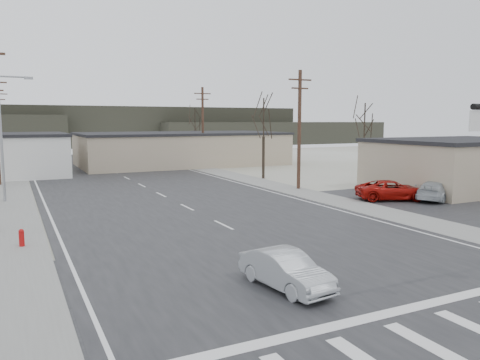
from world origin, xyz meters
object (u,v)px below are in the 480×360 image
object	(u,v)px
car_far_b	(52,160)
car_parked_red	(392,190)
car_parked_silver	(435,191)
fire_hydrant	(22,238)
sedan_crossing	(286,270)
car_far_a	(143,159)

from	to	relation	value
car_far_b	car_parked_red	world-z (taller)	car_parked_red
car_parked_red	car_parked_silver	xyz separation A→B (m)	(2.80, -1.46, -0.02)
car_far_b	car_parked_silver	bearing A→B (deg)	-60.53
fire_hydrant	sedan_crossing	xyz separation A→B (m)	(8.08, -9.98, 0.24)
fire_hydrant	car_parked_silver	world-z (taller)	car_parked_silver
fire_hydrant	car_far_b	distance (m)	43.08
fire_hydrant	sedan_crossing	world-z (taller)	sedan_crossing
sedan_crossing	car_parked_red	world-z (taller)	car_parked_red
fire_hydrant	car_far_a	world-z (taller)	car_far_a
car_far_b	fire_hydrant	bearing A→B (deg)	-95.27
car_far_b	car_parked_red	bearing A→B (deg)	-62.76
fire_hydrant	car_far_a	bearing A→B (deg)	67.47
fire_hydrant	car_far_b	xyz separation A→B (m)	(4.63, 42.83, 0.21)
sedan_crossing	car_parked_silver	distance (m)	22.23
car_far_b	car_parked_red	distance (m)	45.32
car_far_a	car_parked_red	bearing A→B (deg)	118.19
car_parked_red	car_parked_silver	distance (m)	3.16
car_far_a	car_parked_silver	bearing A→B (deg)	121.68
fire_hydrant	car_far_b	world-z (taller)	car_far_b
fire_hydrant	car_far_b	size ratio (longest dim) A/B	0.24
car_far_b	car_far_a	bearing A→B (deg)	-29.45
fire_hydrant	car_parked_red	size ratio (longest dim) A/B	0.17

